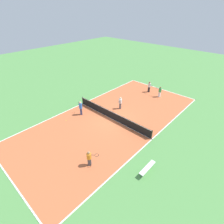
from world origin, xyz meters
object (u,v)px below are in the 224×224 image
at_px(player_far_white, 149,86).
at_px(player_near_blue, 81,107).
at_px(player_near_white, 120,102).
at_px(player_far_green, 160,91).
at_px(player_center_orange, 89,158).
at_px(bench, 147,168).
at_px(tennis_ball_midcourt, 132,122).
at_px(tennis_ball_near_net, 66,120).
at_px(tennis_net, 112,115).

bearing_deg(player_far_white, player_near_blue, -73.13).
height_order(player_near_white, player_far_green, player_near_white).
xyz_separation_m(player_center_orange, player_far_white, (3.87, -14.63, 0.08)).
distance_m(player_near_blue, player_far_white, 10.66).
height_order(bench, player_center_orange, player_center_orange).
distance_m(player_far_white, tennis_ball_midcourt, 8.34).
distance_m(player_near_blue, player_center_orange, 7.61).
bearing_deg(player_center_orange, bench, -5.81).
bearing_deg(tennis_ball_near_net, tennis_ball_midcourt, -140.82).
relative_size(bench, tennis_ball_near_net, 25.82).
xyz_separation_m(tennis_net, player_near_white, (0.77, -2.31, 0.36)).
distance_m(player_center_orange, tennis_ball_near_net, 7.01).
height_order(player_center_orange, player_far_white, player_far_white).
bearing_deg(tennis_net, player_center_orange, 117.42).
bearing_deg(tennis_ball_midcourt, tennis_net, 22.86).
distance_m(player_near_white, player_near_blue, 4.70).
bearing_deg(tennis_ball_near_net, player_near_white, -114.39).
height_order(player_near_blue, player_far_white, player_near_blue).
bearing_deg(player_near_white, player_far_white, 153.96).
bearing_deg(player_center_orange, player_far_white, 64.58).
xyz_separation_m(player_far_green, player_far_white, (1.89, -0.36, 0.05)).
relative_size(bench, player_far_white, 1.13).
height_order(player_near_blue, tennis_ball_near_net, player_near_blue).
xyz_separation_m(player_near_white, player_far_green, (-1.89, -6.00, -0.03)).
height_order(player_near_white, tennis_ball_near_net, player_near_white).
bearing_deg(bench, player_far_green, -154.35).
bearing_deg(player_far_white, tennis_ball_near_net, -72.29).
bearing_deg(bench, player_near_white, -127.40).
height_order(player_far_white, tennis_ball_near_net, player_far_white).
bearing_deg(player_near_white, player_center_orange, -0.98).
bearing_deg(tennis_net, tennis_ball_midcourt, -157.14).
relative_size(bench, player_near_blue, 1.05).
xyz_separation_m(player_near_blue, tennis_ball_near_net, (0.26, 1.92, -0.92)).
bearing_deg(player_near_blue, tennis_net, -123.85).
xyz_separation_m(player_far_white, tennis_ball_midcourt, (-2.82, 7.80, -0.85)).
xyz_separation_m(player_center_orange, tennis_ball_midcourt, (1.05, -6.83, -0.77)).
xyz_separation_m(bench, player_near_white, (7.54, -5.76, 0.50)).
distance_m(bench, player_far_green, 13.06).
bearing_deg(player_near_blue, player_far_white, -75.16).
xyz_separation_m(bench, player_far_white, (7.54, -12.12, 0.51)).
height_order(tennis_net, player_center_orange, player_center_orange).
relative_size(tennis_net, player_near_white, 6.62).
bearing_deg(player_near_white, player_near_blue, -57.21).
distance_m(tennis_net, player_near_blue, 3.66).
bearing_deg(bench, tennis_ball_near_net, -89.00).
relative_size(bench, player_near_white, 1.15).
bearing_deg(player_near_blue, bench, -161.87).
xyz_separation_m(tennis_net, tennis_ball_midcourt, (-2.05, -0.86, -0.47)).
relative_size(player_near_blue, tennis_ball_midcourt, 24.48).
distance_m(player_near_blue, tennis_ball_near_net, 2.14).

